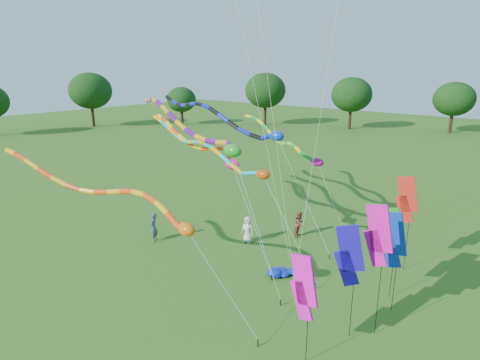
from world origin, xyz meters
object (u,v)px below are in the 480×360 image
Objects in this scene: tube_kite_orange at (200,143)px; person_b at (154,227)px; tube_kite_red at (113,196)px; blue_nylon_heap at (286,275)px; person_c at (299,224)px; person_a at (248,229)px.

person_b is (-1.23, -2.82, -4.78)m from tube_kite_orange.
blue_nylon_heap is (5.29, 5.85, -4.48)m from tube_kite_red.
tube_kite_orange is at bearing 115.08° from person_c.
person_c is (5.11, 3.26, -4.87)m from tube_kite_orange.
person_b is (-4.41, -3.41, 0.09)m from person_a.
person_b is at bearing -95.99° from tube_kite_orange.
tube_kite_orange reaches higher than person_c.
person_c is at bearing 101.96° from person_b.
person_b is (-3.22, 4.55, -3.79)m from tube_kite_red.
blue_nylon_heap is at bearing -163.17° from person_c.
person_b is at bearing 126.32° from person_c.
tube_kite_orange is at bearing -175.56° from person_a.
tube_kite_red is 11.74m from person_c.
person_c is at bearing 65.54° from tube_kite_red.
tube_kite_orange is 8.07× the size of person_c.
tube_kite_orange is at bearing 168.20° from blue_nylon_heap.
blue_nylon_heap is 0.77× the size of person_a.
person_c is (6.34, 6.08, -0.09)m from person_b.
person_a is (3.18, 0.59, -4.87)m from tube_kite_orange.
tube_kite_orange is 10.46× the size of blue_nylon_heap.
person_c is at bearing 50.19° from tube_kite_orange.
tube_kite_red is at bearing -132.09° from blue_nylon_heap.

